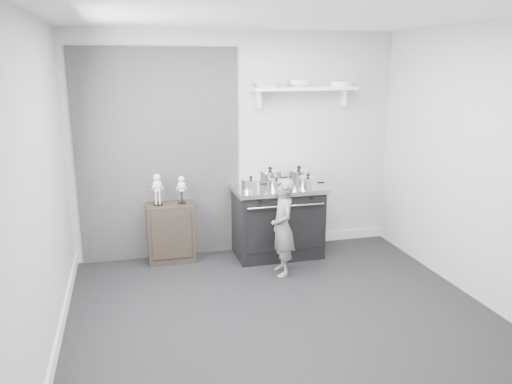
% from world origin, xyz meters
% --- Properties ---
extents(ground, '(4.00, 4.00, 0.00)m').
position_xyz_m(ground, '(0.00, 0.00, 0.00)').
color(ground, black).
rests_on(ground, ground).
extents(room_shell, '(4.02, 3.62, 2.71)m').
position_xyz_m(room_shell, '(-0.09, 0.15, 1.64)').
color(room_shell, '#ACABA9').
rests_on(room_shell, ground).
extents(wall_shelf, '(1.30, 0.26, 0.24)m').
position_xyz_m(wall_shelf, '(0.80, 1.68, 2.01)').
color(wall_shelf, white).
rests_on(wall_shelf, room_shell).
extents(stove, '(1.09, 0.68, 0.87)m').
position_xyz_m(stove, '(0.42, 1.48, 0.44)').
color(stove, black).
rests_on(stove, ground).
extents(side_cabinet, '(0.54, 0.32, 0.71)m').
position_xyz_m(side_cabinet, '(-0.87, 1.61, 0.35)').
color(side_cabinet, black).
rests_on(side_cabinet, ground).
extents(child, '(0.28, 0.41, 1.10)m').
position_xyz_m(child, '(0.30, 0.90, 0.55)').
color(child, slate).
rests_on(child, ground).
extents(pot_front_left, '(0.31, 0.23, 0.17)m').
position_xyz_m(pot_front_left, '(0.06, 1.39, 0.94)').
color(pot_front_left, silver).
rests_on(pot_front_left, stove).
extents(pot_back_left, '(0.36, 0.27, 0.23)m').
position_xyz_m(pot_back_left, '(0.35, 1.58, 0.96)').
color(pot_back_left, silver).
rests_on(pot_back_left, stove).
extents(pot_back_right, '(0.37, 0.29, 0.22)m').
position_xyz_m(pot_back_right, '(0.72, 1.60, 0.96)').
color(pot_back_right, silver).
rests_on(pot_back_right, stove).
extents(pot_front_right, '(0.33, 0.24, 0.19)m').
position_xyz_m(pot_front_right, '(0.72, 1.27, 0.95)').
color(pot_front_right, silver).
rests_on(pot_front_right, stove).
extents(pot_front_center, '(0.27, 0.18, 0.16)m').
position_xyz_m(pot_front_center, '(0.35, 1.32, 0.94)').
color(pot_front_center, silver).
rests_on(pot_front_center, stove).
extents(skeleton_full, '(0.12, 0.08, 0.43)m').
position_xyz_m(skeleton_full, '(-1.00, 1.61, 0.92)').
color(skeleton_full, silver).
rests_on(skeleton_full, side_cabinet).
extents(skeleton_torso, '(0.11, 0.07, 0.38)m').
position_xyz_m(skeleton_torso, '(-0.72, 1.61, 0.90)').
color(skeleton_torso, silver).
rests_on(skeleton_torso, side_cabinet).
extents(bowl_large, '(0.32, 0.32, 0.08)m').
position_xyz_m(bowl_large, '(0.32, 1.67, 2.08)').
color(bowl_large, white).
rests_on(bowl_large, wall_shelf).
extents(bowl_small, '(0.26, 0.26, 0.08)m').
position_xyz_m(bowl_small, '(0.74, 1.67, 2.08)').
color(bowl_small, white).
rests_on(bowl_small, wall_shelf).
extents(plate_stack, '(0.26, 0.26, 0.06)m').
position_xyz_m(plate_stack, '(1.27, 1.67, 2.07)').
color(plate_stack, white).
rests_on(plate_stack, wall_shelf).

